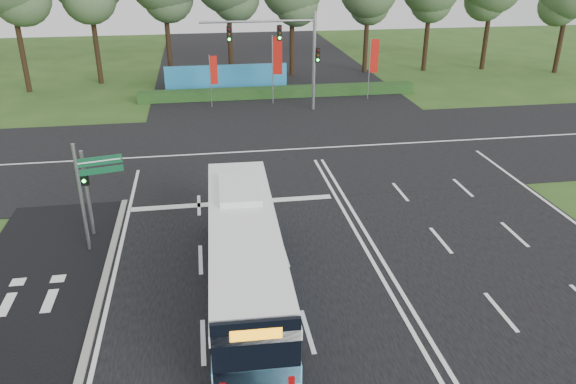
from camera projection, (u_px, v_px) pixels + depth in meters
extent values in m
plane|color=#294918|center=(364.00, 247.00, 22.87)|extent=(120.00, 120.00, 0.00)
cube|color=black|center=(364.00, 247.00, 22.86)|extent=(20.00, 120.00, 0.04)
cube|color=black|center=(308.00, 149.00, 33.68)|extent=(120.00, 14.00, 0.05)
cube|color=black|center=(20.00, 321.00, 18.36)|extent=(5.00, 18.00, 0.06)
cube|color=gray|center=(96.00, 314.00, 18.69)|extent=(0.25, 18.00, 0.12)
cube|color=#68C1F2|center=(245.00, 271.00, 19.39)|extent=(2.62, 11.16, 1.02)
cube|color=black|center=(245.00, 282.00, 19.58)|extent=(2.60, 11.11, 0.28)
cube|color=black|center=(244.00, 247.00, 19.02)|extent=(2.53, 10.99, 0.88)
cube|color=white|center=(243.00, 233.00, 18.79)|extent=(2.62, 11.16, 0.32)
cube|color=white|center=(243.00, 224.00, 18.66)|extent=(2.56, 10.72, 0.32)
cube|color=white|center=(239.00, 189.00, 20.64)|extent=(1.56, 2.82, 0.23)
cube|color=black|center=(257.00, 354.00, 14.03)|extent=(2.25, 0.18, 2.04)
cube|color=orange|center=(256.00, 334.00, 13.73)|extent=(1.30, 0.10, 0.32)
cylinder|color=black|center=(214.00, 241.00, 22.32)|extent=(0.29, 0.97, 0.96)
cylinder|color=black|center=(267.00, 238.00, 22.58)|extent=(0.29, 0.97, 0.96)
cylinder|color=black|center=(215.00, 352.00, 16.29)|extent=(0.29, 0.97, 0.96)
cylinder|color=black|center=(289.00, 346.00, 16.55)|extent=(0.29, 0.97, 0.96)
cylinder|color=gray|center=(88.00, 194.00, 23.08)|extent=(0.15, 0.15, 3.79)
cube|color=black|center=(84.00, 180.00, 22.63)|extent=(0.34, 0.25, 0.43)
sphere|color=#19F233|center=(84.00, 181.00, 22.54)|extent=(0.15, 0.15, 0.15)
cylinder|color=gray|center=(82.00, 199.00, 21.72)|extent=(0.14, 0.14, 4.54)
cube|color=#0C4828|center=(99.00, 161.00, 21.40)|extent=(1.67, 0.43, 0.34)
cube|color=#0C4828|center=(101.00, 170.00, 21.56)|extent=(1.67, 0.43, 0.25)
cube|color=white|center=(99.00, 161.00, 21.37)|extent=(1.55, 0.36, 0.05)
cylinder|color=gray|center=(211.00, 81.00, 41.43)|extent=(0.06, 0.06, 3.91)
cube|color=#AD160E|center=(214.00, 70.00, 41.15)|extent=(0.52, 0.07, 2.08)
cylinder|color=gray|center=(273.00, 70.00, 42.03)|extent=(0.08, 0.08, 5.15)
cube|color=#AD160E|center=(278.00, 56.00, 41.55)|extent=(0.67, 0.22, 2.75)
cylinder|color=gray|center=(369.00, 69.00, 43.38)|extent=(0.07, 0.07, 4.75)
cube|color=#AD160E|center=(374.00, 56.00, 43.00)|extent=(0.63, 0.08, 2.53)
cylinder|color=gray|center=(314.00, 62.00, 40.21)|extent=(0.24, 0.24, 7.00)
cylinder|color=gray|center=(258.00, 21.00, 38.45)|extent=(8.00, 0.16, 0.16)
cube|color=black|center=(279.00, 33.00, 38.99)|extent=(0.32, 0.28, 1.05)
cube|color=black|center=(229.00, 34.00, 38.49)|extent=(0.32, 0.28, 1.05)
cube|color=black|center=(318.00, 55.00, 40.04)|extent=(0.32, 0.28, 1.05)
cube|color=#153513|center=(279.00, 92.00, 44.79)|extent=(22.00, 1.20, 0.80)
cube|color=teal|center=(226.00, 78.00, 46.19)|extent=(10.00, 0.30, 2.20)
cylinder|color=black|center=(20.00, 38.00, 44.84)|extent=(0.44, 0.44, 8.73)
cylinder|color=black|center=(95.00, 34.00, 47.69)|extent=(0.44, 0.44, 8.50)
cylinder|color=black|center=(168.00, 32.00, 49.11)|extent=(0.44, 0.44, 8.25)
cylinder|color=black|center=(230.00, 32.00, 50.00)|extent=(0.44, 0.44, 8.12)
cylinder|color=black|center=(292.00, 35.00, 50.78)|extent=(0.44, 0.44, 7.39)
cylinder|color=black|center=(366.00, 34.00, 52.00)|extent=(0.44, 0.44, 7.17)
cylinder|color=black|center=(427.00, 31.00, 52.77)|extent=(0.44, 0.44, 7.41)
cylinder|color=black|center=(487.00, 30.00, 53.40)|extent=(0.44, 0.44, 7.49)
cylinder|color=black|center=(562.00, 34.00, 51.97)|extent=(0.44, 0.44, 7.06)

